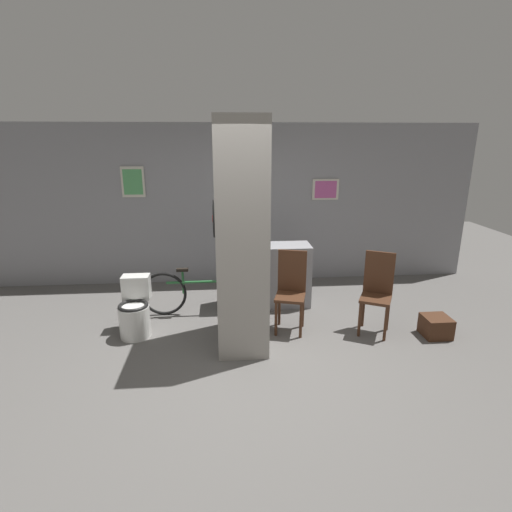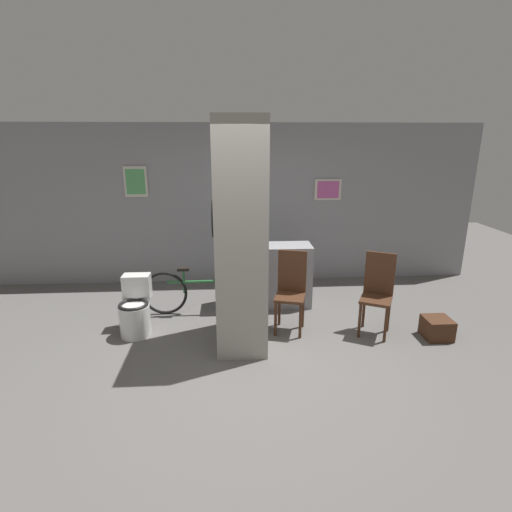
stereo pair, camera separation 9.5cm
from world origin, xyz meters
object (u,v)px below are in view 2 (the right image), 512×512
(chair_near_pillar, at_px, (291,288))
(bottle_tall, at_px, (257,238))
(chair_by_doorway, at_px, (377,291))
(bicycle, at_px, (204,291))
(toilet, at_px, (135,310))

(chair_near_pillar, xyz_separation_m, bottle_tall, (-0.38, 0.73, 0.48))
(chair_by_doorway, height_order, bicycle, chair_by_doorway)
(toilet, xyz_separation_m, bicycle, (0.82, 0.54, 0.02))
(toilet, bearing_deg, chair_by_doorway, -3.09)
(toilet, distance_m, bicycle, 0.98)
(bicycle, height_order, bottle_tall, bottle_tall)
(toilet, height_order, chair_by_doorway, chair_by_doorway)
(bottle_tall, bearing_deg, chair_near_pillar, -62.43)
(chair_by_doorway, height_order, bottle_tall, bottle_tall)
(toilet, relative_size, chair_by_doorway, 0.69)
(bottle_tall, bearing_deg, bicycle, -166.60)
(chair_near_pillar, xyz_separation_m, bicycle, (-1.13, 0.55, -0.23))
(bicycle, bearing_deg, toilet, -146.87)
(toilet, distance_m, chair_by_doorway, 3.02)
(chair_near_pillar, bearing_deg, bicycle, 169.88)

